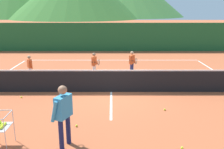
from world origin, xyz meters
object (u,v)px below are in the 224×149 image
Objects in this scene: tennis_ball_2 at (20,97)px; tennis_ball_3 at (75,126)px; tennis_net at (110,81)px; student_0 at (28,65)px; tennis_ball_1 at (163,109)px; tennis_ball_10 at (181,148)px; instructor at (62,111)px; student_2 at (131,61)px; student_1 at (93,62)px.

tennis_ball_2 is 1.00× the size of tennis_ball_3.
tennis_net is 9.96× the size of student_0.
tennis_ball_1 is 5.59m from tennis_ball_2.
tennis_ball_3 and tennis_ball_10 have the same top height.
instructor is (-1.18, -4.22, 0.49)m from tennis_net.
tennis_ball_1 is (0.79, -4.62, -0.73)m from student_2.
student_1 reaches higher than tennis_ball_2.
tennis_net is 175.18× the size of tennis_ball_3.
student_1 is at bearing 111.72° from tennis_ball_10.
tennis_ball_1 is (2.74, -4.33, -0.72)m from student_1.
instructor is 3.93m from tennis_ball_1.
instructor reaches higher than student_1.
tennis_ball_2 is at bearing 145.87° from tennis_ball_10.
tennis_net reaches higher than tennis_ball_10.
student_2 is 4.74m from tennis_ball_1.
student_2 is 18.78× the size of tennis_ball_10.
student_2 is at bearing 7.93° from student_0.
tennis_net is 4.75m from tennis_ball_10.
tennis_ball_10 is at bearing -68.28° from student_1.
instructor is 7.26m from student_2.
tennis_net is 2.74m from tennis_ball_1.
student_0 is at bearing 120.41° from tennis_ball_3.
student_2 is at bearing 69.99° from tennis_ball_3.
tennis_ball_1 is at bearing 22.60° from tennis_ball_3.
tennis_ball_1 is (3.06, 2.27, -0.96)m from instructor.
tennis_ball_10 is (5.86, -6.32, -0.68)m from student_0.
tennis_ball_2 is at bearing 167.21° from tennis_ball_1.
tennis_ball_10 is at bearing -2.81° from instructor.
student_0 is at bearing 99.88° from tennis_ball_2.
tennis_ball_1 is 1.00× the size of tennis_ball_3.
tennis_ball_2 is 1.00× the size of tennis_ball_10.
tennis_net is at bearing 74.33° from instructor.
student_1 is 18.43× the size of tennis_ball_1.
instructor is 24.30× the size of tennis_ball_10.
instructor is 3.15m from tennis_ball_10.
student_1 reaches higher than student_0.
tennis_ball_1 is at bearing 88.65° from tennis_ball_10.
tennis_net is at bearing 11.21° from tennis_ball_2.
tennis_ball_2 is at bearing -168.79° from tennis_net.
tennis_net reaches higher than tennis_ball_3.
student_0 reaches higher than tennis_ball_1.
student_2 is 18.78× the size of tennis_ball_3.
student_1 is (3.17, 0.42, 0.04)m from student_0.
tennis_ball_1 is 3.15m from tennis_ball_3.
student_1 is (0.31, 6.60, -0.24)m from instructor.
tennis_ball_3 is at bearing -110.01° from student_2.
student_2 reaches higher than student_0.
student_2 is 6.25m from tennis_ball_3.
student_1 is at bearing 48.78° from tennis_ball_2.
tennis_ball_2 is 3.53m from tennis_ball_3.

